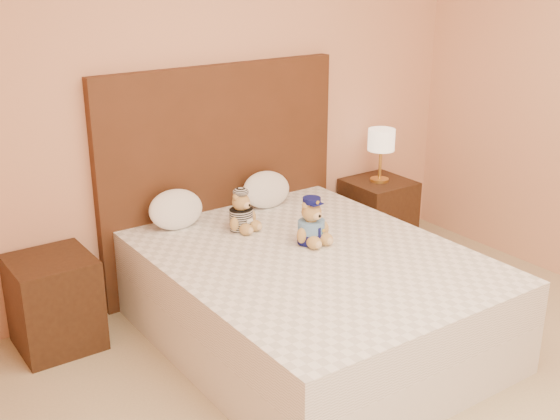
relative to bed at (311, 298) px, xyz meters
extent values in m
cube|color=tan|center=(0.00, 1.05, 1.07)|extent=(4.00, 0.04, 2.70)
cube|color=white|center=(0.00, 0.00, -0.13)|extent=(1.60, 2.00, 0.30)
cube|color=white|center=(0.00, 0.00, 0.15)|extent=(1.60, 2.00, 0.25)
cube|color=#492716|center=(0.00, 1.01, 0.47)|extent=(1.75, 0.08, 1.50)
cube|color=#372111|center=(-1.25, 0.80, 0.00)|extent=(0.45, 0.45, 0.55)
cube|color=#372111|center=(1.25, 0.80, 0.00)|extent=(0.45, 0.45, 0.55)
cylinder|color=gold|center=(1.25, 0.80, 0.28)|extent=(0.14, 0.14, 0.02)
cylinder|color=gold|center=(1.25, 0.80, 0.41)|extent=(0.02, 0.02, 0.26)
cylinder|color=#F6E2C0|center=(1.25, 0.80, 0.59)|extent=(0.20, 0.20, 0.16)
ellipsoid|color=white|center=(-0.44, 0.83, 0.40)|extent=(0.36, 0.23, 0.26)
ellipsoid|color=white|center=(0.24, 0.83, 0.40)|extent=(0.36, 0.23, 0.26)
camera|label=1|loc=(-2.25, -2.90, 1.89)|focal=45.00mm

